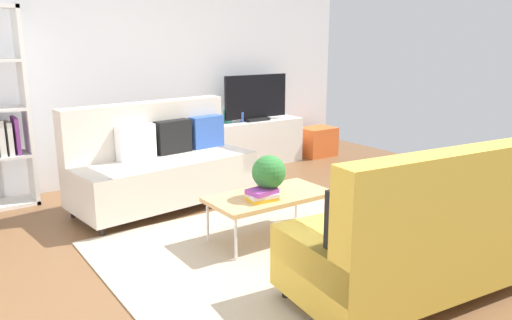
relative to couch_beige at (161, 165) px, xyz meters
name	(u,v)px	position (x,y,z in m)	size (l,w,h in m)	color
ground_plane	(266,246)	(0.27, -1.54, -0.45)	(7.68, 7.68, 0.00)	brown
wall_far	(136,64)	(0.27, 1.26, 1.00)	(6.40, 0.12, 2.90)	silver
area_rug	(278,247)	(0.35, -1.62, -0.45)	(2.90, 2.20, 0.01)	tan
couch_beige	(161,165)	(0.00, 0.00, 0.00)	(1.98, 1.05, 1.10)	beige
couch_green	(423,236)	(0.67, -2.84, -0.01)	(1.98, 1.03, 1.10)	gold
coffee_table	(269,197)	(0.40, -1.42, -0.06)	(1.10, 0.56, 0.42)	tan
tv_console	(255,142)	(1.86, 0.92, -0.13)	(1.40, 0.44, 0.64)	silver
tv	(256,98)	(1.86, 0.90, 0.50)	(1.00, 0.20, 0.64)	black
storage_trunk	(317,142)	(2.96, 0.82, -0.23)	(0.52, 0.40, 0.44)	orange
potted_plant	(269,174)	(0.34, -1.49, 0.18)	(0.29, 0.29, 0.38)	brown
table_book_0	(262,199)	(0.25, -1.52, -0.02)	(0.24, 0.18, 0.03)	gold
table_book_1	(262,195)	(0.25, -1.52, 0.01)	(0.24, 0.18, 0.03)	silver
table_book_2	(262,191)	(0.25, -1.52, 0.05)	(0.24, 0.18, 0.04)	purple
vase_0	(218,118)	(1.28, 0.97, 0.27)	(0.09, 0.09, 0.16)	#B24C4C
vase_1	(228,116)	(1.43, 0.97, 0.28)	(0.12, 0.12, 0.18)	#33B29E
bottle_0	(242,117)	(1.61, 0.88, 0.26)	(0.04, 0.04, 0.14)	#3359B2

